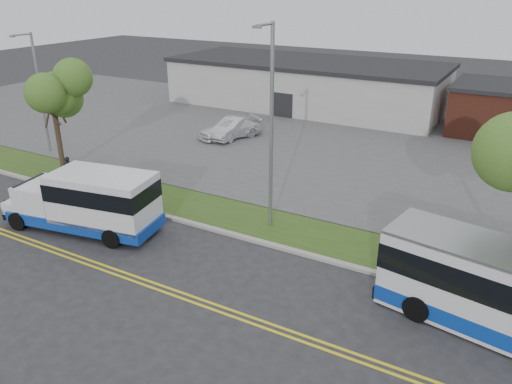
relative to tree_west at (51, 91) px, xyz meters
The scene contains 17 objects.
ground 13.43m from the tree_west, 14.93° to the right, with size 140.00×140.00×0.00m, color #28282B.
lane_line_north 14.83m from the tree_west, 30.43° to the right, with size 70.00×0.12×0.01m, color yellow.
lane_line_south 14.97m from the tree_west, 31.49° to the right, with size 70.00×0.12×0.01m, color yellow.
curb 13.19m from the tree_west, ahead, with size 80.00×0.30×0.15m, color #9E9B93.
verge 13.03m from the tree_west, ahead, with size 80.00×3.30×0.10m, color #324918.
parking_lot 18.98m from the tree_west, 48.99° to the left, with size 80.00×25.00×0.10m, color #4C4C4F.
commercial_building 24.72m from the tree_west, 75.85° to the left, with size 25.40×10.40×4.35m.
brick_wing 32.19m from the tree_west, 45.38° to the left, with size 6.30×7.30×3.90m.
tree_west is the anchor object (origin of this frame).
streetlight_near 15.01m from the tree_west, ahead, with size 0.35×1.53×9.50m.
streetlight_far 4.62m from the tree_west, 151.02° to the left, with size 0.35×1.53×8.00m.
shuttle_bus 9.78m from the tree_west, 32.27° to the right, with size 8.05×3.78×2.97m.
pedestrian 4.87m from the tree_west, 32.05° to the right, with size 0.60×0.39×1.64m, color black.
parked_car_a 13.37m from the tree_west, 64.06° to the left, with size 1.59×4.56×1.50m, color #B0B1B7.
parked_car_b 13.19m from the tree_west, 64.70° to the left, with size 2.00×4.93×1.43m, color silver.
grocery_bag_left 5.40m from the tree_west, 41.11° to the right, with size 0.32×0.32×0.32m, color white.
grocery_bag_right 5.51m from the tree_west, 23.84° to the right, with size 0.32×0.32×0.32m, color white.
Camera 1 is at (13.12, -16.59, 11.12)m, focal length 35.00 mm.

